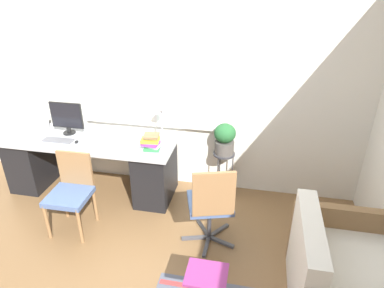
{
  "coord_description": "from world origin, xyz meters",
  "views": [
    {
      "loc": [
        1.25,
        -3.03,
        2.56
      ],
      "look_at": [
        0.6,
        0.18,
        0.89
      ],
      "focal_mm": 32.0,
      "sensor_mm": 36.0,
      "label": 1
    }
  ],
  "objects_px": {
    "desk_chair_wooden": "(71,190)",
    "plant_stand": "(224,157)",
    "folding_stool": "(206,279)",
    "couch_loveseat": "(338,281)",
    "laptop": "(35,127)",
    "desk_lamp": "(162,119)",
    "office_chair_swivel": "(211,204)",
    "book_stack": "(151,142)",
    "keyboard": "(58,140)",
    "potted_plant": "(225,138)",
    "mouse": "(77,142)",
    "monitor": "(67,117)"
  },
  "relations": [
    {
      "from": "desk_chair_wooden",
      "to": "plant_stand",
      "type": "height_order",
      "value": "desk_chair_wooden"
    },
    {
      "from": "desk_chair_wooden",
      "to": "folding_stool",
      "type": "height_order",
      "value": "desk_chair_wooden"
    },
    {
      "from": "couch_loveseat",
      "to": "laptop",
      "type": "bearing_deg",
      "value": 69.51
    },
    {
      "from": "desk_lamp",
      "to": "office_chair_swivel",
      "type": "relative_size",
      "value": 0.46
    },
    {
      "from": "plant_stand",
      "to": "book_stack",
      "type": "bearing_deg",
      "value": -154.67
    },
    {
      "from": "keyboard",
      "to": "potted_plant",
      "type": "height_order",
      "value": "potted_plant"
    },
    {
      "from": "laptop",
      "to": "potted_plant",
      "type": "distance_m",
      "value": 2.41
    },
    {
      "from": "laptop",
      "to": "desk_lamp",
      "type": "xyz_separation_m",
      "value": [
        1.67,
        0.05,
        0.23
      ]
    },
    {
      "from": "book_stack",
      "to": "mouse",
      "type": "bearing_deg",
      "value": -178.7
    },
    {
      "from": "desk_chair_wooden",
      "to": "folding_stool",
      "type": "relative_size",
      "value": 1.88
    },
    {
      "from": "keyboard",
      "to": "folding_stool",
      "type": "height_order",
      "value": "keyboard"
    },
    {
      "from": "desk_lamp",
      "to": "book_stack",
      "type": "height_order",
      "value": "desk_lamp"
    },
    {
      "from": "potted_plant",
      "to": "folding_stool",
      "type": "relative_size",
      "value": 0.85
    },
    {
      "from": "monitor",
      "to": "office_chair_swivel",
      "type": "bearing_deg",
      "value": -22.48
    },
    {
      "from": "book_stack",
      "to": "couch_loveseat",
      "type": "xyz_separation_m",
      "value": [
        1.92,
        -1.12,
        -0.52
      ]
    },
    {
      "from": "laptop",
      "to": "potted_plant",
      "type": "xyz_separation_m",
      "value": [
        2.41,
        0.18,
        -0.01
      ]
    },
    {
      "from": "keyboard",
      "to": "potted_plant",
      "type": "bearing_deg",
      "value": 11.23
    },
    {
      "from": "keyboard",
      "to": "office_chair_swivel",
      "type": "xyz_separation_m",
      "value": [
        1.94,
        -0.57,
        -0.23
      ]
    },
    {
      "from": "desk_lamp",
      "to": "potted_plant",
      "type": "xyz_separation_m",
      "value": [
        0.73,
        0.13,
        -0.24
      ]
    },
    {
      "from": "desk_chair_wooden",
      "to": "folding_stool",
      "type": "xyz_separation_m",
      "value": [
        1.6,
        -0.8,
        -0.07
      ]
    },
    {
      "from": "mouse",
      "to": "potted_plant",
      "type": "height_order",
      "value": "potted_plant"
    },
    {
      "from": "desk_lamp",
      "to": "potted_plant",
      "type": "relative_size",
      "value": 1.15
    },
    {
      "from": "laptop",
      "to": "book_stack",
      "type": "xyz_separation_m",
      "value": [
        1.61,
        -0.2,
        0.05
      ]
    },
    {
      "from": "office_chair_swivel",
      "to": "potted_plant",
      "type": "relative_size",
      "value": 2.49
    },
    {
      "from": "desk_lamp",
      "to": "folding_stool",
      "type": "bearing_deg",
      "value": -63.64
    },
    {
      "from": "couch_loveseat",
      "to": "potted_plant",
      "type": "bearing_deg",
      "value": 36.88
    },
    {
      "from": "office_chair_swivel",
      "to": "folding_stool",
      "type": "xyz_separation_m",
      "value": [
        0.09,
        -0.81,
        -0.12
      ]
    },
    {
      "from": "laptop",
      "to": "plant_stand",
      "type": "xyz_separation_m",
      "value": [
        2.41,
        0.18,
        -0.27
      ]
    },
    {
      "from": "couch_loveseat",
      "to": "desk_chair_wooden",
      "type": "bearing_deg",
      "value": 78.68
    },
    {
      "from": "mouse",
      "to": "book_stack",
      "type": "bearing_deg",
      "value": 1.3
    },
    {
      "from": "book_stack",
      "to": "plant_stand",
      "type": "relative_size",
      "value": 0.39
    },
    {
      "from": "monitor",
      "to": "keyboard",
      "type": "xyz_separation_m",
      "value": [
        -0.02,
        -0.23,
        -0.2
      ]
    },
    {
      "from": "laptop",
      "to": "desk_chair_wooden",
      "type": "relative_size",
      "value": 0.37
    },
    {
      "from": "laptop",
      "to": "office_chair_swivel",
      "type": "distance_m",
      "value": 2.53
    },
    {
      "from": "mouse",
      "to": "folding_stool",
      "type": "distance_m",
      "value": 2.28
    },
    {
      "from": "book_stack",
      "to": "laptop",
      "type": "bearing_deg",
      "value": 172.95
    },
    {
      "from": "keyboard",
      "to": "couch_loveseat",
      "type": "xyz_separation_m",
      "value": [
        3.08,
        -1.11,
        -0.44
      ]
    },
    {
      "from": "keyboard",
      "to": "couch_loveseat",
      "type": "height_order",
      "value": "couch_loveseat"
    },
    {
      "from": "keyboard",
      "to": "desk_lamp",
      "type": "relative_size",
      "value": 0.83
    },
    {
      "from": "laptop",
      "to": "folding_stool",
      "type": "xyz_separation_m",
      "value": [
        2.48,
        -1.59,
        -0.38
      ]
    },
    {
      "from": "book_stack",
      "to": "couch_loveseat",
      "type": "relative_size",
      "value": 0.2
    },
    {
      "from": "monitor",
      "to": "keyboard",
      "type": "bearing_deg",
      "value": -95.35
    },
    {
      "from": "desk_lamp",
      "to": "office_chair_swivel",
      "type": "bearing_deg",
      "value": -48.97
    },
    {
      "from": "couch_loveseat",
      "to": "plant_stand",
      "type": "bearing_deg",
      "value": 36.88
    },
    {
      "from": "monitor",
      "to": "potted_plant",
      "type": "relative_size",
      "value": 1.08
    },
    {
      "from": "laptop",
      "to": "folding_stool",
      "type": "bearing_deg",
      "value": -32.63
    },
    {
      "from": "keyboard",
      "to": "office_chair_swivel",
      "type": "relative_size",
      "value": 0.38
    },
    {
      "from": "couch_loveseat",
      "to": "potted_plant",
      "type": "height_order",
      "value": "potted_plant"
    },
    {
      "from": "potted_plant",
      "to": "folding_stool",
      "type": "bearing_deg",
      "value": -87.51
    },
    {
      "from": "mouse",
      "to": "plant_stand",
      "type": "height_order",
      "value": "mouse"
    }
  ]
}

